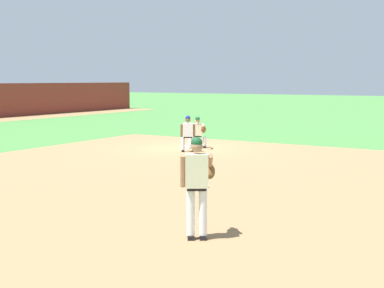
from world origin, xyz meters
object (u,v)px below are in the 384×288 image
(pitcher, at_px, (198,181))
(first_base_bag, at_px, (187,147))
(first_baseman, at_px, (198,131))
(baserunner, at_px, (188,132))
(baseball, at_px, (208,186))

(pitcher, bearing_deg, first_base_bag, 32.65)
(first_baseman, xyz_separation_m, baserunner, (-1.24, -0.27, 0.06))
(first_base_bag, bearing_deg, baseball, -144.32)
(pitcher, height_order, first_baseman, pitcher)
(first_base_bag, height_order, pitcher, pitcher)
(first_base_bag, xyz_separation_m, baserunner, (-0.94, -0.61, 0.75))
(pitcher, distance_m, first_baseman, 12.96)
(pitcher, xyz_separation_m, first_baseman, (11.14, 6.60, -0.33))
(baseball, distance_m, first_baseman, 8.34)
(baseball, distance_m, baserunner, 7.17)
(first_base_bag, xyz_separation_m, pitcher, (-10.84, -6.94, 1.01))
(pitcher, bearing_deg, baserunner, 32.61)
(baseball, distance_m, pitcher, 4.77)
(baseball, height_order, first_baseman, first_baseman)
(first_base_bag, height_order, baserunner, baserunner)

